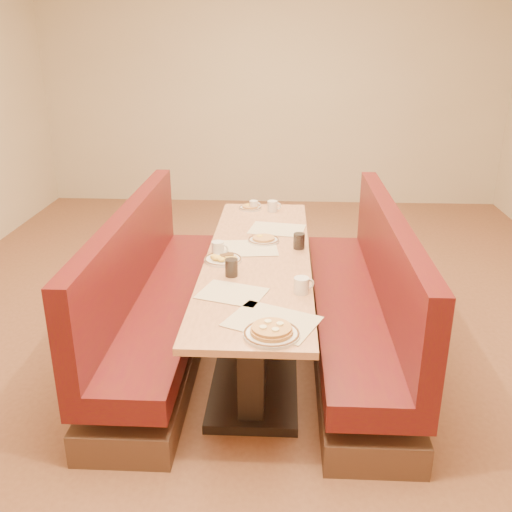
{
  "coord_description": "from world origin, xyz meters",
  "views": [
    {
      "loc": [
        0.17,
        -3.6,
        2.16
      ],
      "look_at": [
        0.0,
        -0.26,
        0.85
      ],
      "focal_mm": 40.0,
      "sensor_mm": 36.0,
      "label": 1
    }
  ],
  "objects_px": {
    "eggs_plate": "(223,259)",
    "coffee_mug_a": "(302,285)",
    "soda_tumbler_near": "(231,268)",
    "diner_table": "(258,305)",
    "pancake_plate": "(272,332)",
    "booth_left": "(155,305)",
    "booth_right": "(363,309)",
    "coffee_mug_b": "(218,248)",
    "coffee_mug_c": "(273,206)",
    "soda_tumbler_mid": "(299,241)",
    "coffee_mug_d": "(254,205)"
  },
  "relations": [
    {
      "from": "soda_tumbler_near",
      "to": "coffee_mug_a",
      "type": "bearing_deg",
      "value": -27.74
    },
    {
      "from": "eggs_plate",
      "to": "coffee_mug_d",
      "type": "xyz_separation_m",
      "value": [
        0.14,
        1.2,
        0.02
      ]
    },
    {
      "from": "eggs_plate",
      "to": "coffee_mug_c",
      "type": "height_order",
      "value": "coffee_mug_c"
    },
    {
      "from": "coffee_mug_a",
      "to": "coffee_mug_b",
      "type": "xyz_separation_m",
      "value": [
        -0.55,
        0.59,
        -0.0
      ]
    },
    {
      "from": "coffee_mug_c",
      "to": "soda_tumbler_near",
      "type": "distance_m",
      "value": 1.41
    },
    {
      "from": "pancake_plate",
      "to": "soda_tumbler_mid",
      "type": "relative_size",
      "value": 2.59
    },
    {
      "from": "pancake_plate",
      "to": "coffee_mug_c",
      "type": "xyz_separation_m",
      "value": [
        -0.05,
        2.14,
        0.02
      ]
    },
    {
      "from": "coffee_mug_c",
      "to": "coffee_mug_d",
      "type": "height_order",
      "value": "coffee_mug_c"
    },
    {
      "from": "soda_tumbler_mid",
      "to": "coffee_mug_d",
      "type": "bearing_deg",
      "value": 111.44
    },
    {
      "from": "soda_tumbler_near",
      "to": "coffee_mug_b",
      "type": "bearing_deg",
      "value": 108.65
    },
    {
      "from": "coffee_mug_d",
      "to": "coffee_mug_a",
      "type": "bearing_deg",
      "value": -65.02
    },
    {
      "from": "diner_table",
      "to": "eggs_plate",
      "type": "distance_m",
      "value": 0.47
    },
    {
      "from": "coffee_mug_d",
      "to": "soda_tumbler_near",
      "type": "bearing_deg",
      "value": -79.96
    },
    {
      "from": "coffee_mug_a",
      "to": "coffee_mug_c",
      "type": "distance_m",
      "value": 1.64
    },
    {
      "from": "eggs_plate",
      "to": "coffee_mug_b",
      "type": "distance_m",
      "value": 0.13
    },
    {
      "from": "booth_right",
      "to": "coffee_mug_a",
      "type": "height_order",
      "value": "booth_right"
    },
    {
      "from": "pancake_plate",
      "to": "coffee_mug_b",
      "type": "relative_size",
      "value": 2.39
    },
    {
      "from": "booth_left",
      "to": "coffee_mug_b",
      "type": "bearing_deg",
      "value": 1.13
    },
    {
      "from": "coffee_mug_a",
      "to": "coffee_mug_b",
      "type": "relative_size",
      "value": 1.02
    },
    {
      "from": "pancake_plate",
      "to": "soda_tumbler_mid",
      "type": "height_order",
      "value": "soda_tumbler_mid"
    },
    {
      "from": "booth_left",
      "to": "coffee_mug_b",
      "type": "height_order",
      "value": "booth_left"
    },
    {
      "from": "coffee_mug_b",
      "to": "coffee_mug_d",
      "type": "xyz_separation_m",
      "value": [
        0.18,
        1.08,
        -0.01
      ]
    },
    {
      "from": "booth_right",
      "to": "pancake_plate",
      "type": "distance_m",
      "value": 1.32
    },
    {
      "from": "soda_tumbler_mid",
      "to": "eggs_plate",
      "type": "bearing_deg",
      "value": -152.66
    },
    {
      "from": "eggs_plate",
      "to": "soda_tumbler_mid",
      "type": "distance_m",
      "value": 0.58
    },
    {
      "from": "diner_table",
      "to": "coffee_mug_d",
      "type": "distance_m",
      "value": 1.17
    },
    {
      "from": "eggs_plate",
      "to": "coffee_mug_d",
      "type": "distance_m",
      "value": 1.21
    },
    {
      "from": "coffee_mug_a",
      "to": "soda_tumbler_near",
      "type": "height_order",
      "value": "soda_tumbler_near"
    },
    {
      "from": "coffee_mug_c",
      "to": "soda_tumbler_mid",
      "type": "height_order",
      "value": "soda_tumbler_mid"
    },
    {
      "from": "pancake_plate",
      "to": "coffee_mug_b",
      "type": "distance_m",
      "value": 1.18
    },
    {
      "from": "pancake_plate",
      "to": "coffee_mug_b",
      "type": "xyz_separation_m",
      "value": [
        -0.39,
        1.11,
        0.03
      ]
    },
    {
      "from": "coffee_mug_a",
      "to": "soda_tumbler_near",
      "type": "relative_size",
      "value": 1.11
    },
    {
      "from": "pancake_plate",
      "to": "diner_table",
      "type": "bearing_deg",
      "value": 96.26
    },
    {
      "from": "eggs_plate",
      "to": "coffee_mug_a",
      "type": "distance_m",
      "value": 0.7
    },
    {
      "from": "booth_right",
      "to": "soda_tumbler_mid",
      "type": "relative_size",
      "value": 22.65
    },
    {
      "from": "soda_tumbler_near",
      "to": "diner_table",
      "type": "bearing_deg",
      "value": 67.38
    },
    {
      "from": "diner_table",
      "to": "booth_right",
      "type": "distance_m",
      "value": 0.73
    },
    {
      "from": "booth_left",
      "to": "coffee_mug_d",
      "type": "bearing_deg",
      "value": 59.28
    },
    {
      "from": "pancake_plate",
      "to": "booth_left",
      "type": "bearing_deg",
      "value": 127.79
    },
    {
      "from": "booth_right",
      "to": "eggs_plate",
      "type": "relative_size",
      "value": 9.99
    },
    {
      "from": "booth_right",
      "to": "soda_tumbler_near",
      "type": "xyz_separation_m",
      "value": [
        -0.88,
        -0.36,
        0.44
      ]
    },
    {
      "from": "coffee_mug_b",
      "to": "pancake_plate",
      "type": "bearing_deg",
      "value": -54.21
    },
    {
      "from": "diner_table",
      "to": "soda_tumbler_near",
      "type": "distance_m",
      "value": 0.58
    },
    {
      "from": "coffee_mug_a",
      "to": "booth_right",
      "type": "bearing_deg",
      "value": 28.84
    },
    {
      "from": "booth_left",
      "to": "pancake_plate",
      "type": "height_order",
      "value": "booth_left"
    },
    {
      "from": "coffee_mug_b",
      "to": "soda_tumbler_near",
      "type": "height_order",
      "value": "soda_tumbler_near"
    },
    {
      "from": "coffee_mug_b",
      "to": "coffee_mug_c",
      "type": "bearing_deg",
      "value": 87.78
    },
    {
      "from": "booth_right",
      "to": "pancake_plate",
      "type": "xyz_separation_m",
      "value": [
        -0.61,
        -1.1,
        0.41
      ]
    },
    {
      "from": "booth_left",
      "to": "diner_table",
      "type": "bearing_deg",
      "value": 0.0
    },
    {
      "from": "pancake_plate",
      "to": "soda_tumbler_near",
      "type": "bearing_deg",
      "value": 109.83
    }
  ]
}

